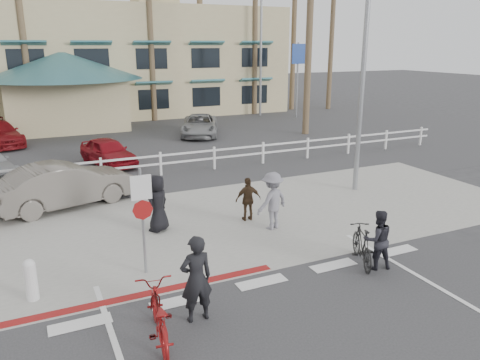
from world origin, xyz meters
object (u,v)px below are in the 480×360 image
bike_black (362,245)px  sign_post (143,216)px  car_white_sedan (65,185)px  bike_red (158,316)px

bike_black → sign_post: bearing=4.1°
sign_post → car_white_sedan: (-1.23, 5.89, -0.70)m
bike_black → car_white_sedan: (-6.24, 7.66, 0.25)m
sign_post → car_white_sedan: bearing=101.8°
sign_post → bike_black: size_ratio=1.75×
bike_red → bike_black: size_ratio=1.19×
car_white_sedan → bike_red: bearing=169.6°
bike_red → bike_black: bearing=-162.3°
sign_post → bike_red: sign_post is taller
sign_post → bike_red: size_ratio=1.47×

